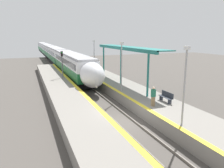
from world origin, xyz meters
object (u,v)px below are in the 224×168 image
(train, at_px, (51,52))
(railway_signal, at_px, (62,65))
(lamppost_mid, at_px, (122,63))
(lamppost_far, at_px, (94,56))
(lamppost_near, at_px, (185,81))
(person_waiting, at_px, (153,96))
(platform_bench, at_px, (166,96))

(train, height_order, railway_signal, railway_signal)
(lamppost_mid, relative_size, lamppost_far, 1.00)
(lamppost_near, bearing_deg, person_waiting, 85.52)
(train, distance_m, person_waiting, 51.31)
(train, distance_m, lamppost_mid, 45.53)
(platform_bench, height_order, railway_signal, railway_signal)
(train, bearing_deg, person_waiting, -87.10)
(railway_signal, height_order, lamppost_far, lamppost_far)
(train, distance_m, lamppost_far, 35.69)
(person_waiting, height_order, railway_signal, railway_signal)
(person_waiting, bearing_deg, lamppost_mid, 93.13)
(lamppost_near, bearing_deg, lamppost_far, 90.00)
(train, relative_size, lamppost_far, 17.38)
(train, bearing_deg, railway_signal, -93.78)
(platform_bench, bearing_deg, lamppost_mid, 111.84)
(platform_bench, bearing_deg, train, 94.91)
(lamppost_near, bearing_deg, railway_signal, 103.21)
(railway_signal, bearing_deg, lamppost_mid, -64.84)
(platform_bench, distance_m, person_waiting, 1.90)
(platform_bench, relative_size, person_waiting, 1.03)
(train, height_order, lamppost_near, lamppost_near)
(platform_bench, bearing_deg, person_waiting, -159.75)
(person_waiting, distance_m, lamppost_near, 4.57)
(train, bearing_deg, lamppost_mid, -87.13)
(train, bearing_deg, lamppost_near, -87.64)
(person_waiting, xyz_separation_m, lamppost_near, (-0.32, -4.05, 2.08))
(person_waiting, height_order, lamppost_mid, lamppost_mid)
(lamppost_near, bearing_deg, lamppost_mid, 90.00)
(person_waiting, relative_size, lamppost_mid, 0.32)
(train, relative_size, person_waiting, 53.66)
(lamppost_mid, bearing_deg, lamppost_far, 90.00)
(platform_bench, relative_size, lamppost_near, 0.33)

